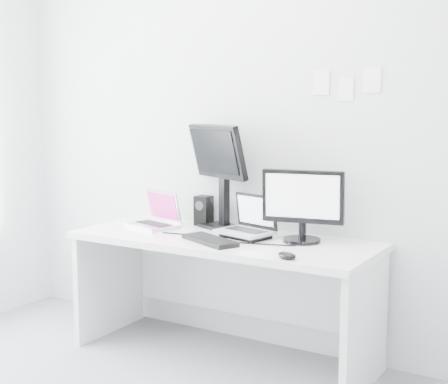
# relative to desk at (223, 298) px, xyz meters

# --- Properties ---
(back_wall) EXTENTS (3.60, 0.00, 3.60)m
(back_wall) POSITION_rel_desk_xyz_m (0.00, 0.35, 0.99)
(back_wall) COLOR silver
(back_wall) RESTS_ON ground
(desk) EXTENTS (1.80, 0.70, 0.73)m
(desk) POSITION_rel_desk_xyz_m (0.00, 0.00, 0.00)
(desk) COLOR white
(desk) RESTS_ON ground
(macbook) EXTENTS (0.38, 0.32, 0.24)m
(macbook) POSITION_rel_desk_xyz_m (-0.55, 0.04, 0.48)
(macbook) COLOR silver
(macbook) RESTS_ON desk
(speaker) EXTENTS (0.12, 0.12, 0.19)m
(speaker) POSITION_rel_desk_xyz_m (-0.30, 0.26, 0.46)
(speaker) COLOR black
(speaker) RESTS_ON desk
(dell_laptop) EXTENTS (0.36, 0.31, 0.26)m
(dell_laptop) POSITION_rel_desk_xyz_m (0.11, 0.05, 0.49)
(dell_laptop) COLOR #A3A5AA
(dell_laptop) RESTS_ON desk
(rear_monitor) EXTENTS (0.52, 0.36, 0.66)m
(rear_monitor) POSITION_rel_desk_xyz_m (-0.15, 0.22, 0.70)
(rear_monitor) COLOR black
(rear_monitor) RESTS_ON desk
(samsung_monitor) EXTENTS (0.49, 0.30, 0.42)m
(samsung_monitor) POSITION_rel_desk_xyz_m (0.45, 0.12, 0.58)
(samsung_monitor) COLOR black
(samsung_monitor) RESTS_ON desk
(keyboard) EXTENTS (0.41, 0.28, 0.03)m
(keyboard) POSITION_rel_desk_xyz_m (0.01, -0.16, 0.38)
(keyboard) COLOR black
(keyboard) RESTS_ON desk
(mouse) EXTENTS (0.13, 0.11, 0.04)m
(mouse) POSITION_rel_desk_xyz_m (0.55, -0.28, 0.38)
(mouse) COLOR black
(mouse) RESTS_ON desk
(wall_note_0) EXTENTS (0.10, 0.00, 0.14)m
(wall_note_0) POSITION_rel_desk_xyz_m (0.45, 0.34, 1.26)
(wall_note_0) COLOR white
(wall_note_0) RESTS_ON back_wall
(wall_note_1) EXTENTS (0.09, 0.00, 0.13)m
(wall_note_1) POSITION_rel_desk_xyz_m (0.60, 0.34, 1.22)
(wall_note_1) COLOR white
(wall_note_1) RESTS_ON back_wall
(wall_note_2) EXTENTS (0.10, 0.00, 0.14)m
(wall_note_2) POSITION_rel_desk_xyz_m (0.75, 0.34, 1.26)
(wall_note_2) COLOR white
(wall_note_2) RESTS_ON back_wall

